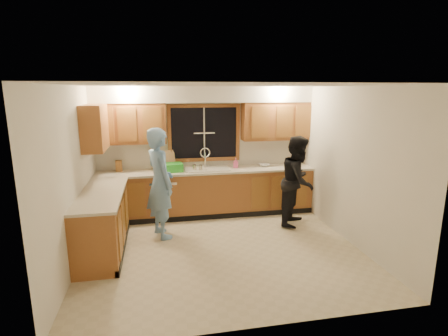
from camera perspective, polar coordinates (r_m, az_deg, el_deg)
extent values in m
plane|color=beige|center=(5.62, -0.36, -13.06)|extent=(4.20, 4.20, 0.00)
plane|color=white|center=(5.06, -0.40, 13.37)|extent=(4.20, 4.20, 0.00)
plane|color=silver|center=(7.04, -3.23, 2.90)|extent=(4.20, 0.00, 4.20)
plane|color=silver|center=(5.25, -23.55, -1.48)|extent=(0.00, 3.80, 3.80)
plane|color=silver|center=(5.95, 19.94, 0.37)|extent=(0.00, 3.80, 3.80)
cube|color=#9D5D2D|center=(6.93, -2.81, -4.12)|extent=(4.20, 0.60, 0.88)
cube|color=#9D5D2D|center=(5.75, -19.16, -8.39)|extent=(0.60, 1.90, 0.88)
cube|color=beige|center=(6.80, -2.83, -0.44)|extent=(4.20, 0.63, 0.04)
cube|color=beige|center=(5.61, -19.34, -3.99)|extent=(0.63, 1.90, 0.04)
cube|color=#9D5D2D|center=(6.76, -15.24, 7.00)|extent=(1.35, 0.33, 0.75)
cube|color=#9D5D2D|center=(7.14, 8.40, 7.58)|extent=(1.35, 0.33, 0.75)
cube|color=#9D5D2D|center=(6.21, -20.35, 6.20)|extent=(0.33, 0.90, 0.75)
cube|color=white|center=(6.77, -3.14, 11.88)|extent=(4.20, 0.35, 0.30)
cube|color=black|center=(6.98, -3.26, 5.73)|extent=(1.30, 0.01, 1.00)
cube|color=#9D5D2D|center=(6.93, -3.30, 10.11)|extent=(1.44, 0.03, 0.07)
cube|color=#9D5D2D|center=(7.06, -3.19, 1.40)|extent=(1.44, 0.03, 0.07)
cube|color=#9D5D2D|center=(6.92, -8.90, 5.53)|extent=(0.07, 0.03, 1.00)
cube|color=#9D5D2D|center=(7.10, 2.27, 5.85)|extent=(0.07, 0.03, 1.00)
cube|color=silver|center=(6.81, -2.85, -0.17)|extent=(0.86, 0.52, 0.03)
cube|color=silver|center=(6.81, -4.59, -0.98)|extent=(0.38, 0.42, 0.18)
cube|color=silver|center=(6.86, -1.11, -0.83)|extent=(0.38, 0.42, 0.18)
cylinder|color=silver|center=(6.97, -3.10, 1.39)|extent=(0.04, 0.04, 0.28)
torus|color=silver|center=(6.95, -3.11, 2.52)|extent=(0.21, 0.03, 0.21)
cube|color=silver|center=(6.87, -9.85, -4.72)|extent=(0.60, 0.56, 0.82)
cube|color=silver|center=(5.23, -20.02, -10.49)|extent=(0.58, 0.75, 0.90)
imported|color=#71A0D7|center=(5.88, -10.38, -2.46)|extent=(0.65, 0.79, 1.85)
imported|color=black|center=(6.50, 11.98, -2.04)|extent=(0.97, 1.01, 1.64)
cube|color=#9E652B|center=(6.93, -16.79, 0.34)|extent=(0.12, 0.10, 0.21)
cube|color=tan|center=(6.93, -9.02, 1.36)|extent=(0.29, 0.20, 0.36)
cube|color=green|center=(6.71, -8.28, 0.11)|extent=(0.37, 0.35, 0.15)
imported|color=#DC538D|center=(6.95, 1.94, 0.83)|extent=(0.11, 0.11, 0.19)
imported|color=silver|center=(7.13, 6.54, 0.49)|extent=(0.27, 0.27, 0.05)
cylinder|color=#C6B498|center=(6.68, -4.83, 0.01)|extent=(0.08, 0.08, 0.13)
cylinder|color=#C6B498|center=(6.66, -3.84, -0.01)|extent=(0.07, 0.07, 0.13)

